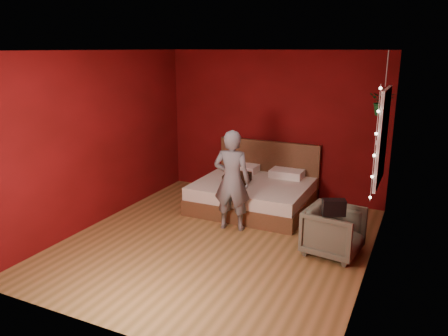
# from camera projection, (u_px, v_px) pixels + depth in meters

# --- Properties ---
(floor) EXTENTS (4.50, 4.50, 0.00)m
(floor) POSITION_uv_depth(u_px,v_px,m) (218.00, 241.00, 6.15)
(floor) COLOR #9C6E3E
(floor) RESTS_ON ground
(room_walls) EXTENTS (4.04, 4.54, 2.62)m
(room_walls) POSITION_uv_depth(u_px,v_px,m) (218.00, 123.00, 5.70)
(room_walls) COLOR maroon
(room_walls) RESTS_ON ground
(window) EXTENTS (0.05, 0.97, 1.27)m
(window) POSITION_uv_depth(u_px,v_px,m) (382.00, 137.00, 5.72)
(window) COLOR white
(window) RESTS_ON room_walls
(fairy_lights) EXTENTS (0.04, 0.04, 1.45)m
(fairy_lights) POSITION_uv_depth(u_px,v_px,m) (375.00, 145.00, 5.28)
(fairy_lights) COLOR silver
(fairy_lights) RESTS_ON room_walls
(bed) EXTENTS (1.86, 1.58, 1.02)m
(bed) POSITION_uv_depth(u_px,v_px,m) (255.00, 192.00, 7.40)
(bed) COLOR brown
(bed) RESTS_ON ground
(person) EXTENTS (0.60, 0.44, 1.51)m
(person) POSITION_uv_depth(u_px,v_px,m) (232.00, 181.00, 6.39)
(person) COLOR slate
(person) RESTS_ON ground
(armchair) EXTENTS (0.78, 0.77, 0.64)m
(armchair) POSITION_uv_depth(u_px,v_px,m) (334.00, 231.00, 5.69)
(armchair) COLOR #575745
(armchair) RESTS_ON ground
(handbag) EXTENTS (0.31, 0.24, 0.20)m
(handbag) POSITION_uv_depth(u_px,v_px,m) (334.00, 207.00, 5.37)
(handbag) COLOR black
(handbag) RESTS_ON armchair
(throw_pillow) EXTENTS (0.45, 0.45, 0.14)m
(throw_pillow) POSITION_uv_depth(u_px,v_px,m) (237.00, 178.00, 7.26)
(throw_pillow) COLOR black
(throw_pillow) RESTS_ON bed
(hanging_plant) EXTENTS (0.44, 0.40, 0.91)m
(hanging_plant) POSITION_uv_depth(u_px,v_px,m) (384.00, 101.00, 6.24)
(hanging_plant) COLOR silver
(hanging_plant) RESTS_ON room_walls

